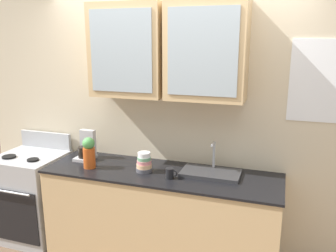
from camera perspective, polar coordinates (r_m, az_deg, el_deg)
back_wall_unit at (r=3.33m, az=0.69°, el=4.90°), size 4.29×0.43×2.87m
counter at (r=3.40m, az=-1.21°, el=-14.75°), size 2.17×0.66×0.92m
stove_range at (r=4.07m, az=-21.23°, el=-10.57°), size 0.66×0.67×1.10m
sink_faucet at (r=3.16m, az=7.02°, el=-7.49°), size 0.52×0.30×0.28m
bowl_stack at (r=3.20m, az=-3.92°, el=-6.04°), size 0.15×0.15×0.18m
vase at (r=3.34m, az=-12.79°, el=-4.25°), size 0.11×0.11×0.30m
cup_near_sink at (r=3.04m, az=0.31°, el=-7.75°), size 0.11×0.07×0.09m
coffee_maker at (r=3.61m, az=-13.22°, el=-3.59°), size 0.17×0.20×0.29m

